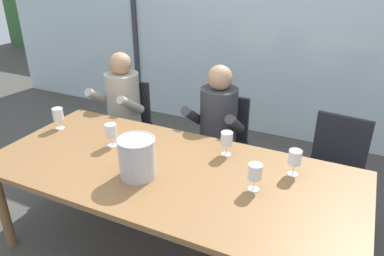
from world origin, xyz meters
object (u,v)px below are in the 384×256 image
(chair_near_curtain, at_px, (127,119))
(wine_glass_by_left_taster, at_px, (227,140))
(wine_glass_center_pour, at_px, (295,158))
(dining_table, at_px, (169,177))
(ice_bucket_primary, at_px, (137,157))
(wine_glass_near_bucket, at_px, (111,131))
(wine_glass_by_right_taster, at_px, (58,115))
(chair_left_of_center, at_px, (221,137))
(wine_glass_spare_empty, at_px, (255,173))
(person_beige_jumper, at_px, (119,107))
(chair_center, at_px, (335,163))
(person_charcoal_jacket, at_px, (215,126))

(chair_near_curtain, relative_size, wine_glass_by_left_taster, 5.04)
(wine_glass_by_left_taster, distance_m, wine_glass_center_pour, 0.48)
(dining_table, relative_size, ice_bucket_primary, 9.40)
(ice_bucket_primary, distance_m, wine_glass_center_pour, 0.99)
(wine_glass_near_bucket, distance_m, wine_glass_center_pour, 1.30)
(chair_near_curtain, xyz_separation_m, wine_glass_by_right_taster, (-0.09, -0.78, 0.33))
(wine_glass_near_bucket, height_order, wine_glass_center_pour, same)
(dining_table, height_order, chair_near_curtain, chair_near_curtain)
(wine_glass_center_pour, bearing_deg, ice_bucket_primary, -153.69)
(chair_left_of_center, bearing_deg, wine_glass_center_pour, -41.85)
(wine_glass_spare_empty, bearing_deg, chair_left_of_center, 120.96)
(ice_bucket_primary, relative_size, wine_glass_spare_empty, 1.52)
(dining_table, relative_size, wine_glass_by_right_taster, 14.26)
(person_beige_jumper, relative_size, wine_glass_spare_empty, 6.87)
(wine_glass_by_left_taster, height_order, wine_glass_spare_empty, same)
(wine_glass_spare_empty, bearing_deg, wine_glass_by_right_taster, 174.79)
(chair_near_curtain, height_order, chair_left_of_center, same)
(wine_glass_by_left_taster, xyz_separation_m, wine_glass_spare_empty, (0.30, -0.33, 0.00))
(wine_glass_by_left_taster, xyz_separation_m, wine_glass_by_right_taster, (-1.37, -0.18, 0.00))
(dining_table, relative_size, person_beige_jumper, 2.08)
(person_beige_jumper, relative_size, ice_bucket_primary, 4.53)
(chair_near_curtain, relative_size, ice_bucket_primary, 3.32)
(dining_table, height_order, chair_left_of_center, chair_left_of_center)
(chair_center, relative_size, wine_glass_spare_empty, 5.04)
(wine_glass_by_right_taster, bearing_deg, wine_glass_by_left_taster, 7.32)
(chair_left_of_center, xyz_separation_m, wine_glass_center_pour, (0.76, -0.69, 0.33))
(wine_glass_by_right_taster, bearing_deg, chair_center, 20.37)
(dining_table, distance_m, chair_center, 1.36)
(wine_glass_near_bucket, height_order, wine_glass_by_right_taster, same)
(chair_near_curtain, relative_size, wine_glass_near_bucket, 5.04)
(dining_table, relative_size, chair_left_of_center, 2.83)
(chair_left_of_center, bearing_deg, wine_glass_spare_empty, -58.39)
(wine_glass_by_right_taster, bearing_deg, chair_left_of_center, 36.49)
(chair_near_curtain, height_order, person_beige_jumper, person_beige_jumper)
(person_beige_jumper, bearing_deg, person_charcoal_jacket, 4.53)
(dining_table, xyz_separation_m, wine_glass_center_pour, (0.75, 0.29, 0.18))
(wine_glass_by_left_taster, bearing_deg, dining_table, -128.04)
(chair_near_curtain, relative_size, chair_center, 1.00)
(dining_table, xyz_separation_m, chair_left_of_center, (-0.01, 0.98, -0.15))
(wine_glass_center_pour, relative_size, wine_glass_by_right_taster, 1.00)
(wine_glass_by_left_taster, relative_size, wine_glass_by_right_taster, 1.00)
(dining_table, bearing_deg, chair_left_of_center, 90.41)
(person_beige_jumper, xyz_separation_m, wine_glass_center_pour, (1.75, -0.54, 0.16))
(dining_table, relative_size, wine_glass_near_bucket, 14.26)
(chair_left_of_center, relative_size, person_beige_jumper, 0.73)
(ice_bucket_primary, xyz_separation_m, wine_glass_spare_empty, (0.71, 0.17, -0.02))
(wine_glass_center_pour, bearing_deg, person_charcoal_jacket, 144.69)
(chair_left_of_center, distance_m, chair_center, 0.98)
(ice_bucket_primary, bearing_deg, wine_glass_center_pour, 26.31)
(ice_bucket_primary, bearing_deg, wine_glass_near_bucket, 146.83)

